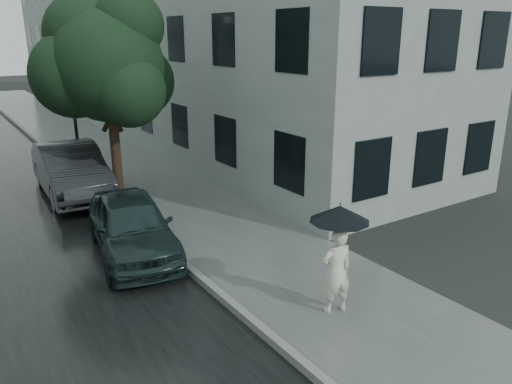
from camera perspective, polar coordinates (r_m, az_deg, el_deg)
ground at (r=10.04m, az=5.39°, el=-10.82°), size 120.00×120.00×0.00m
sidewalk at (r=20.27m, az=-15.79°, el=3.36°), size 3.50×60.00×0.01m
kerb_near at (r=19.80m, az=-20.81°, el=2.75°), size 0.15×60.00×0.15m
building_near at (r=28.55m, az=-11.19°, el=16.78°), size 7.02×36.00×9.00m
pedestrian at (r=8.96m, az=9.16°, el=-8.91°), size 0.64×0.49×1.59m
umbrella at (r=8.55m, az=9.55°, el=-2.45°), size 1.19×1.19×1.13m
street_tree at (r=14.63m, az=-16.69°, el=13.84°), size 3.98×3.62×5.93m
lamp_post at (r=19.65m, az=-20.78°, el=11.68°), size 0.83×0.43×5.46m
car_near at (r=11.49m, az=-13.99°, el=-3.71°), size 2.26×4.23×1.37m
car_far at (r=16.25m, az=-20.36°, el=2.34°), size 1.90×4.85×1.57m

